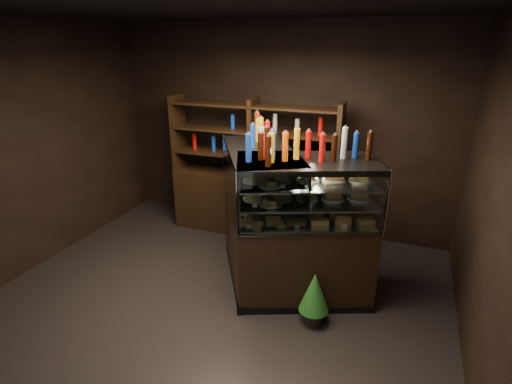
% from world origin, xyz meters
% --- Properties ---
extents(ground, '(5.00, 5.00, 0.00)m').
position_xyz_m(ground, '(0.00, 0.00, 0.00)').
color(ground, black).
rests_on(ground, ground).
extents(room_shell, '(5.02, 5.02, 3.01)m').
position_xyz_m(room_shell, '(0.00, 0.00, 1.94)').
color(room_shell, black).
rests_on(room_shell, ground).
extents(display_case, '(2.10, 1.65, 1.62)m').
position_xyz_m(display_case, '(0.57, 0.90, 0.53)').
color(display_case, black).
rests_on(display_case, ground).
extents(food_display, '(1.67, 1.24, 0.49)m').
position_xyz_m(food_display, '(0.57, 0.90, 1.23)').
color(food_display, '#B36C40').
rests_on(food_display, display_case).
extents(bottles_top, '(1.51, 1.10, 0.30)m').
position_xyz_m(bottles_top, '(0.57, 0.91, 1.75)').
color(bottles_top, '#0F38B2').
rests_on(bottles_top, display_case).
extents(potted_conifer, '(0.31, 0.31, 0.66)m').
position_xyz_m(potted_conifer, '(1.09, 0.37, 0.38)').
color(potted_conifer, black).
rests_on(potted_conifer, ground).
extents(back_shelving, '(2.44, 0.50, 2.00)m').
position_xyz_m(back_shelving, '(-0.23, 2.05, 0.61)').
color(back_shelving, black).
rests_on(back_shelving, ground).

